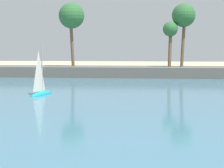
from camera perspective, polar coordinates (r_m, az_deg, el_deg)
sea at (r=55.76m, az=1.92°, el=0.77°), size 220.00×88.57×0.06m
palm_headland at (r=59.94m, az=4.44°, el=3.93°), size 99.65×6.31×12.67m
sailboat_mid_bay at (r=37.76m, az=-11.36°, el=-0.90°), size 2.06×4.18×5.81m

